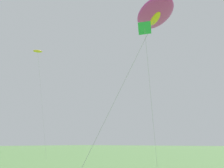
# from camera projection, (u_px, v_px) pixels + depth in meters

# --- Properties ---
(big_show_kite) EXTENTS (7.69, 8.67, 11.57)m
(big_show_kite) POSITION_uv_depth(u_px,v_px,m) (156.00, 13.00, 17.11)
(big_show_kite) COLOR #CC3899
(big_show_kite) RESTS_ON ground
(small_kite_diamond_red) EXTENTS (3.26, 1.34, 9.43)m
(small_kite_diamond_red) POSITION_uv_depth(u_px,v_px,m) (145.00, 34.00, 15.19)
(small_kite_diamond_red) COLOR green
(small_kite_diamond_red) RESTS_ON ground
(small_kite_delta_white) EXTENTS (1.50, 2.61, 12.97)m
(small_kite_delta_white) POSITION_uv_depth(u_px,v_px,m) (38.00, 52.00, 28.72)
(small_kite_delta_white) COLOR yellow
(small_kite_delta_white) RESTS_ON ground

